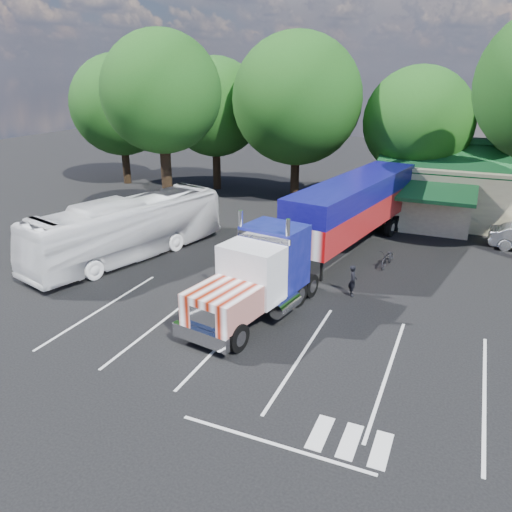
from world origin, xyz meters
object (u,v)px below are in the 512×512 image
at_px(woman, 353,280).
at_px(bicycle, 388,258).
at_px(semi_truck, 334,219).
at_px(tour_bus, 128,229).

xyz_separation_m(woman, bicycle, (0.90, 4.50, -0.27)).
distance_m(semi_truck, tour_bus, 11.65).
distance_m(semi_truck, bicycle, 3.64).
height_order(bicycle, tour_bus, tour_bus).
distance_m(woman, tour_bus, 13.04).
bearing_deg(tour_bus, semi_truck, 35.01).
bearing_deg(bicycle, woman, -93.33).
height_order(woman, tour_bus, tour_bus).
height_order(semi_truck, bicycle, semi_truck).
bearing_deg(woman, tour_bus, 71.30).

